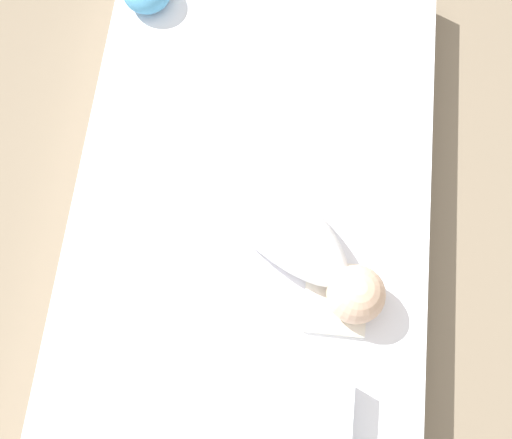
% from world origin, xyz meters
% --- Properties ---
extents(ground_plane, '(12.00, 12.00, 0.00)m').
position_xyz_m(ground_plane, '(0.00, 0.00, 0.00)').
color(ground_plane, '#7A6B56').
extents(bed_mattress, '(1.59, 0.87, 0.13)m').
position_xyz_m(bed_mattress, '(0.00, 0.00, 0.06)').
color(bed_mattress, white).
rests_on(bed_mattress, ground_plane).
extents(burp_cloth, '(0.17, 0.14, 0.02)m').
position_xyz_m(burp_cloth, '(-0.14, -0.22, 0.14)').
color(burp_cloth, white).
rests_on(burp_cloth, bed_mattress).
extents(swaddled_baby, '(0.47, 0.54, 0.14)m').
position_xyz_m(swaddled_baby, '(0.02, -0.07, 0.20)').
color(swaddled_baby, white).
rests_on(swaddled_baby, bed_mattress).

